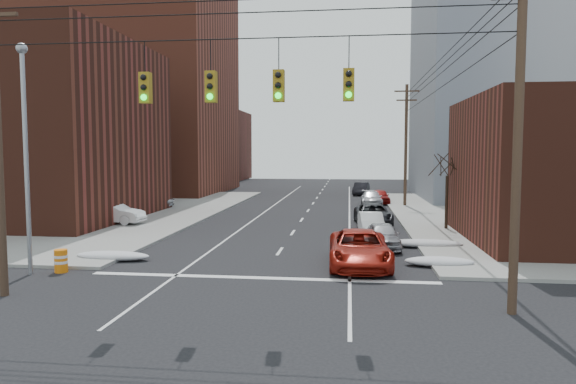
% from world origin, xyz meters
% --- Properties ---
extents(ground, '(160.00, 160.00, 0.00)m').
position_xyz_m(ground, '(0.00, 0.00, 0.00)').
color(ground, black).
rests_on(ground, ground).
extents(building_brick_tall, '(24.00, 20.00, 30.00)m').
position_xyz_m(building_brick_tall, '(-24.00, 48.00, 15.00)').
color(building_brick_tall, brown).
rests_on(building_brick_tall, ground).
extents(building_brick_near, '(20.00, 16.00, 13.00)m').
position_xyz_m(building_brick_near, '(-22.00, 22.00, 6.50)').
color(building_brick_near, '#4D2217').
rests_on(building_brick_near, ground).
extents(building_brick_far, '(22.00, 18.00, 12.00)m').
position_xyz_m(building_brick_far, '(-26.00, 74.00, 6.00)').
color(building_brick_far, '#4D2217').
rests_on(building_brick_far, ground).
extents(building_office, '(22.00, 20.00, 25.00)m').
position_xyz_m(building_office, '(22.00, 44.00, 12.50)').
color(building_office, gray).
rests_on(building_office, ground).
extents(building_glass, '(20.00, 18.00, 22.00)m').
position_xyz_m(building_glass, '(24.00, 70.00, 11.00)').
color(building_glass, gray).
rests_on(building_glass, ground).
extents(utility_pole_right, '(2.20, 0.28, 11.00)m').
position_xyz_m(utility_pole_right, '(8.50, 3.00, 5.78)').
color(utility_pole_right, '#473323').
rests_on(utility_pole_right, ground).
extents(utility_pole_far, '(2.20, 0.28, 11.00)m').
position_xyz_m(utility_pole_far, '(8.50, 34.00, 5.78)').
color(utility_pole_far, '#473323').
rests_on(utility_pole_far, ground).
extents(traffic_signals, '(17.00, 0.42, 2.02)m').
position_xyz_m(traffic_signals, '(0.10, 2.97, 7.17)').
color(traffic_signals, black).
rests_on(traffic_signals, ground).
extents(street_light, '(0.44, 0.44, 9.32)m').
position_xyz_m(street_light, '(-9.50, 6.00, 5.54)').
color(street_light, gray).
rests_on(street_light, ground).
extents(bare_tree, '(2.09, 2.20, 4.93)m').
position_xyz_m(bare_tree, '(9.59, 20.00, 2.32)').
color(bare_tree, black).
rests_on(bare_tree, ground).
extents(snow_nw, '(3.50, 1.08, 0.42)m').
position_xyz_m(snow_nw, '(-7.40, 9.00, 0.21)').
color(snow_nw, silver).
rests_on(snow_nw, ground).
extents(snow_ne, '(3.00, 1.08, 0.42)m').
position_xyz_m(snow_ne, '(7.40, 9.50, 0.21)').
color(snow_ne, silver).
rests_on(snow_ne, ground).
extents(snow_east_far, '(4.00, 1.08, 0.42)m').
position_xyz_m(snow_east_far, '(7.40, 14.00, 0.21)').
color(snow_east_far, silver).
rests_on(snow_east_far, ground).
extents(red_pickup, '(2.79, 5.72, 1.57)m').
position_xyz_m(red_pickup, '(3.91, 9.10, 0.78)').
color(red_pickup, maroon).
rests_on(red_pickup, ground).
extents(parked_car_a, '(1.81, 3.97, 1.32)m').
position_xyz_m(parked_car_a, '(5.21, 13.50, 0.66)').
color(parked_car_a, '#A1A0A5').
rests_on(parked_car_a, ground).
extents(parked_car_b, '(1.61, 4.00, 1.29)m').
position_xyz_m(parked_car_b, '(4.80, 18.18, 0.65)').
color(parked_car_b, white).
rests_on(parked_car_b, ground).
extents(parked_car_c, '(2.66, 5.24, 1.42)m').
position_xyz_m(parked_car_c, '(5.09, 22.10, 0.71)').
color(parked_car_c, black).
rests_on(parked_car_c, ground).
extents(parked_car_d, '(1.93, 4.63, 1.34)m').
position_xyz_m(parked_car_d, '(5.52, 34.72, 0.67)').
color(parked_car_d, '#A1A1A5').
rests_on(parked_car_d, ground).
extents(parked_car_e, '(1.94, 4.19, 1.39)m').
position_xyz_m(parked_car_e, '(6.40, 36.63, 0.70)').
color(parked_car_e, maroon).
rests_on(parked_car_e, ground).
extents(parked_car_f, '(2.13, 4.58, 1.45)m').
position_xyz_m(parked_car_f, '(4.85, 46.34, 0.73)').
color(parked_car_f, black).
rests_on(parked_car_f, ground).
extents(lot_car_a, '(4.40, 1.82, 1.42)m').
position_xyz_m(lot_car_a, '(-12.41, 19.49, 0.86)').
color(lot_car_a, white).
rests_on(lot_car_a, sidewalk_nw).
extents(lot_car_b, '(5.46, 3.10, 1.44)m').
position_xyz_m(lot_car_b, '(-14.31, 29.60, 0.87)').
color(lot_car_b, '#BBBCC0').
rests_on(lot_car_b, sidewalk_nw).
extents(lot_car_c, '(5.64, 3.45, 1.53)m').
position_xyz_m(lot_car_c, '(-18.97, 24.74, 0.91)').
color(lot_car_c, black).
rests_on(lot_car_c, sidewalk_nw).
extents(lot_car_d, '(3.85, 2.74, 1.22)m').
position_xyz_m(lot_car_d, '(-16.34, 30.95, 0.76)').
color(lot_car_d, '#B4B4B9').
rests_on(lot_car_d, sidewalk_nw).
extents(construction_barrel, '(0.69, 0.69, 0.95)m').
position_xyz_m(construction_barrel, '(-8.46, 6.50, 0.49)').
color(construction_barrel, orange).
rests_on(construction_barrel, ground).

